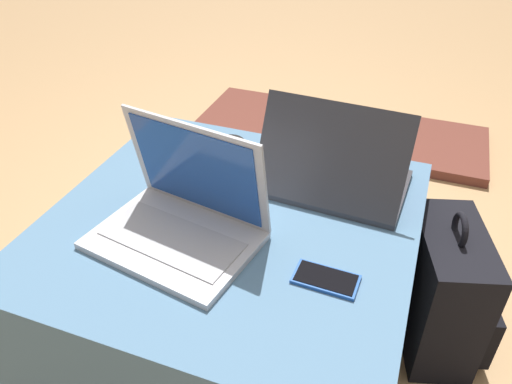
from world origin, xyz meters
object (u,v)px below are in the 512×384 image
(coffee_mug, at_px, (232,156))
(laptop_near, at_px, (182,216))
(cell_phone, at_px, (326,279))
(laptop_far, at_px, (333,174))
(backpack, at_px, (445,292))

(coffee_mug, bearing_deg, laptop_near, -90.05)
(laptop_near, height_order, cell_phone, laptop_near)
(laptop_far, height_order, coffee_mug, laptop_far)
(laptop_far, xyz_separation_m, backpack, (0.34, 0.03, -0.34))
(laptop_near, xyz_separation_m, laptop_far, (0.28, 0.29, -0.00))
(cell_phone, height_order, coffee_mug, coffee_mug)
(backpack, bearing_deg, cell_phone, 125.68)
(laptop_near, bearing_deg, coffee_mug, 99.85)
(laptop_far, relative_size, coffee_mug, 3.32)
(backpack, bearing_deg, laptop_near, 101.27)
(laptop_far, xyz_separation_m, cell_phone, (0.06, -0.32, -0.05))
(laptop_near, relative_size, backpack, 0.86)
(cell_phone, xyz_separation_m, backpack, (0.28, 0.35, -0.29))
(backpack, relative_size, coffee_mug, 4.11)
(cell_phone, distance_m, backpack, 0.54)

